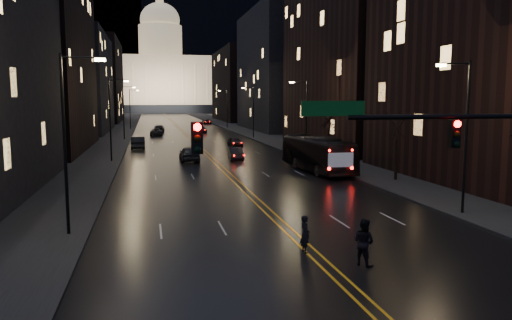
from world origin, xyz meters
TOP-DOWN VIEW (x-y plane):
  - ground at (0.00, 0.00)m, footprint 900.00×900.00m
  - road at (0.00, 130.00)m, footprint 20.00×320.00m
  - sidewalk_left at (-14.00, 130.00)m, footprint 8.00×320.00m
  - sidewalk_right at (14.00, 130.00)m, footprint 8.00×320.00m
  - center_line at (0.00, 130.00)m, footprint 0.62×320.00m
  - building_left_mid at (-21.00, 54.00)m, footprint 12.00×30.00m
  - building_left_far at (-21.00, 92.00)m, footprint 12.00×34.00m
  - building_left_dist at (-21.00, 140.00)m, footprint 12.00×40.00m
  - building_right_near at (21.00, 20.00)m, footprint 12.00×26.00m
  - building_right_tall at (21.00, 50.00)m, footprint 12.00×30.00m
  - building_right_mid at (21.00, 92.00)m, footprint 12.00×34.00m
  - building_right_dist at (21.00, 140.00)m, footprint 12.00×40.00m
  - mountain_ridge at (40.00, 380.00)m, footprint 520.00×60.00m
  - capitol at (0.00, 250.00)m, footprint 90.00×50.00m
  - streetlamp_right_near at (10.81, 10.00)m, footprint 2.13×0.25m
  - streetlamp_left_near at (-10.81, 10.00)m, footprint 2.13×0.25m
  - streetlamp_right_mid at (10.81, 40.00)m, footprint 2.13×0.25m
  - streetlamp_left_mid at (-10.81, 40.00)m, footprint 2.13×0.25m
  - streetlamp_right_far at (10.81, 70.00)m, footprint 2.13×0.25m
  - streetlamp_left_far at (-10.81, 70.00)m, footprint 2.13×0.25m
  - streetlamp_right_dist at (10.81, 100.00)m, footprint 2.13×0.25m
  - streetlamp_left_dist at (-10.81, 100.00)m, footprint 2.13×0.25m
  - tree_right_mid at (13.00, 22.00)m, footprint 2.40×2.40m
  - tree_right_far at (13.00, 38.00)m, footprint 2.40×2.40m
  - bus at (8.50, 28.92)m, footprint 3.64×12.06m
  - oncoming_car_a at (-2.69, 38.91)m, footprint 2.06×5.04m
  - oncoming_car_b at (-8.50, 54.11)m, footprint 1.99×5.27m
  - oncoming_car_c at (-5.63, 79.44)m, footprint 2.36×4.90m
  - oncoming_car_d at (-4.91, 88.54)m, footprint 2.38×5.31m
  - receding_car_a at (2.50, 39.20)m, footprint 1.75×4.33m
  - receding_car_b at (5.02, 54.35)m, footprint 1.94×4.20m
  - receding_car_c at (3.29, 84.63)m, footprint 2.14×4.80m
  - receding_car_d at (8.50, 120.27)m, footprint 2.39×4.65m
  - pedestrian_a at (-0.30, 5.00)m, footprint 0.46×0.65m
  - pedestrian_b at (1.53, 2.90)m, footprint 0.96×1.09m

SIDE VIEW (x-z plane):
  - ground at x=0.00m, z-range 0.00..0.00m
  - road at x=0.00m, z-range 0.00..0.02m
  - center_line at x=0.00m, z-range 0.02..0.03m
  - sidewalk_left at x=-14.00m, z-range 0.00..0.16m
  - sidewalk_right at x=14.00m, z-range 0.00..0.16m
  - receding_car_d at x=8.50m, z-range 0.00..1.26m
  - oncoming_car_c at x=-5.63m, z-range 0.00..1.35m
  - receding_car_c at x=3.29m, z-range 0.00..1.37m
  - receding_car_b at x=5.02m, z-range 0.00..1.40m
  - receding_car_a at x=2.50m, z-range 0.00..1.40m
  - oncoming_car_d at x=-4.91m, z-range 0.00..1.51m
  - pedestrian_a at x=-0.30m, z-range 0.00..1.69m
  - oncoming_car_a at x=-2.69m, z-range 0.00..1.71m
  - oncoming_car_b at x=-8.50m, z-range 0.00..1.72m
  - pedestrian_b at x=1.53m, z-range 0.00..1.96m
  - bus at x=8.50m, z-range 0.00..3.31m
  - tree_right_mid at x=13.00m, z-range 1.20..7.85m
  - tree_right_far at x=13.00m, z-range 1.20..7.85m
  - streetlamp_right_near at x=10.81m, z-range 0.58..9.58m
  - streetlamp_left_near at x=-10.81m, z-range 0.58..9.58m
  - streetlamp_right_mid at x=10.81m, z-range 0.58..9.58m
  - streetlamp_left_mid at x=-10.81m, z-range 0.58..9.58m
  - streetlamp_right_far at x=10.81m, z-range 0.58..9.58m
  - streetlamp_left_far at x=-10.81m, z-range 0.58..9.58m
  - streetlamp_right_dist at x=10.81m, z-range 0.58..9.58m
  - streetlamp_left_dist at x=-10.81m, z-range 0.58..9.58m
  - building_left_far at x=-21.00m, z-range 0.00..20.00m
  - building_right_dist at x=21.00m, z-range 0.00..22.00m
  - building_left_dist at x=-21.00m, z-range 0.00..24.00m
  - building_right_near at x=21.00m, z-range 0.00..24.00m
  - building_right_mid at x=21.00m, z-range 0.00..26.00m
  - building_left_mid at x=-21.00m, z-range 0.00..28.00m
  - capitol at x=0.00m, z-range -12.10..46.40m
  - building_right_tall at x=21.00m, z-range 0.00..38.00m
  - mountain_ridge at x=40.00m, z-range 0.00..130.00m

